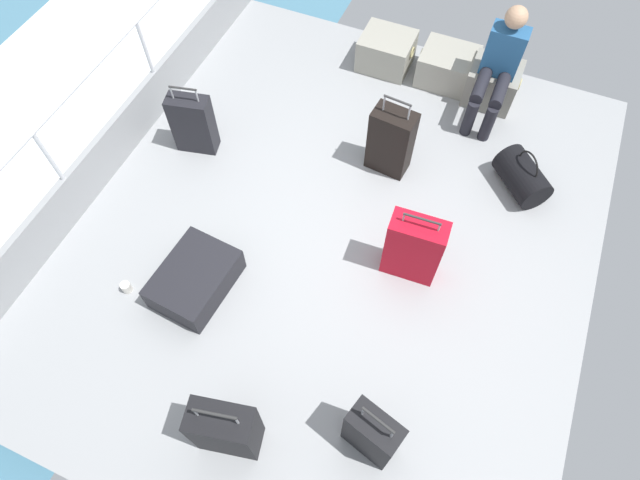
% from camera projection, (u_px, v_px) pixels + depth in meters
% --- Properties ---
extents(ground_plane, '(4.40, 5.20, 0.06)m').
position_uv_depth(ground_plane, '(335.00, 230.00, 4.69)').
color(ground_plane, '#939699').
extents(gunwale_port, '(0.06, 5.20, 0.45)m').
position_uv_depth(gunwale_port, '(120.00, 138.00, 4.91)').
color(gunwale_port, '#939699').
rests_on(gunwale_port, ground_plane).
extents(railing_port, '(0.04, 4.20, 1.02)m').
position_uv_depth(railing_port, '(98.00, 93.00, 4.43)').
color(railing_port, silver).
rests_on(railing_port, ground_plane).
extents(sea_wake, '(12.00, 12.00, 0.01)m').
position_uv_depth(sea_wake, '(24.00, 134.00, 5.68)').
color(sea_wake, teal).
rests_on(sea_wake, ground_plane).
extents(cargo_crate_0, '(0.57, 0.47, 0.36)m').
position_uv_depth(cargo_crate_0, '(386.00, 51.00, 5.59)').
color(cargo_crate_0, gray).
rests_on(cargo_crate_0, ground_plane).
extents(cargo_crate_1, '(0.59, 0.48, 0.35)m').
position_uv_depth(cargo_crate_1, '(447.00, 67.00, 5.48)').
color(cargo_crate_1, gray).
rests_on(cargo_crate_1, ground_plane).
extents(cargo_crate_2, '(0.52, 0.45, 0.39)m').
position_uv_depth(cargo_crate_2, '(492.00, 83.00, 5.32)').
color(cargo_crate_2, gray).
rests_on(cargo_crate_2, ground_plane).
extents(passenger_seated, '(0.34, 0.66, 1.09)m').
position_uv_depth(passenger_seated, '(499.00, 65.00, 4.91)').
color(passenger_seated, '#26598C').
rests_on(passenger_seated, ground_plane).
extents(suitcase_0, '(0.45, 0.24, 0.77)m').
position_uv_depth(suitcase_0, '(413.00, 248.00, 4.18)').
color(suitcase_0, '#B70C1E').
rests_on(suitcase_0, ground_plane).
extents(suitcase_1, '(0.46, 0.31, 0.76)m').
position_uv_depth(suitcase_1, '(226.00, 429.00, 3.49)').
color(suitcase_1, black).
rests_on(suitcase_1, ground_plane).
extents(suitcase_2, '(0.40, 0.29, 0.71)m').
position_uv_depth(suitcase_2, '(372.00, 434.00, 3.51)').
color(suitcase_2, black).
rests_on(suitcase_2, ground_plane).
extents(suitcase_3, '(0.57, 0.74, 0.26)m').
position_uv_depth(suitcase_3, '(195.00, 279.00, 4.27)').
color(suitcase_3, black).
rests_on(suitcase_3, ground_plane).
extents(suitcase_4, '(0.41, 0.26, 0.75)m').
position_uv_depth(suitcase_4, '(193.00, 124.00, 4.89)').
color(suitcase_4, black).
rests_on(suitcase_4, ground_plane).
extents(suitcase_5, '(0.40, 0.27, 0.84)m').
position_uv_depth(suitcase_5, '(391.00, 141.00, 4.74)').
color(suitcase_5, black).
rests_on(suitcase_5, ground_plane).
extents(duffel_bag, '(0.58, 0.59, 0.45)m').
position_uv_depth(duffel_bag, '(522.00, 177.00, 4.76)').
color(duffel_bag, black).
rests_on(duffel_bag, ground_plane).
extents(paper_cup, '(0.08, 0.08, 0.10)m').
position_uv_depth(paper_cup, '(126.00, 287.00, 4.32)').
color(paper_cup, white).
rests_on(paper_cup, ground_plane).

